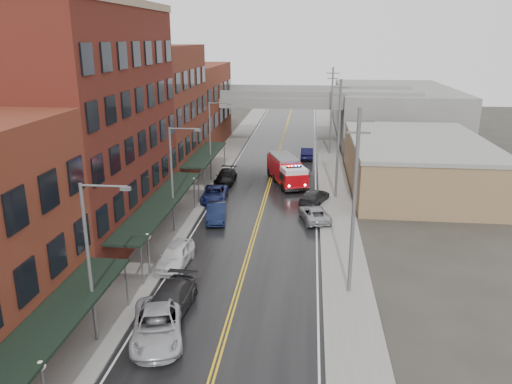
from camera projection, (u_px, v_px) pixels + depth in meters
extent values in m
cube|color=black|center=(261.00, 212.00, 47.34)|extent=(11.00, 160.00, 0.02)
cube|color=slate|center=(186.00, 208.00, 48.08)|extent=(3.00, 160.00, 0.15)
cube|color=slate|center=(339.00, 214.00, 46.57)|extent=(3.00, 160.00, 0.15)
cube|color=gray|center=(203.00, 209.00, 47.91)|extent=(0.30, 160.00, 0.15)
cube|color=gray|center=(321.00, 213.00, 46.74)|extent=(0.30, 160.00, 0.15)
cube|color=#531E15|center=(86.00, 128.00, 39.40)|extent=(9.00, 20.00, 18.00)
cube|color=#5C271B|center=(154.00, 114.00, 56.45)|extent=(9.00, 15.00, 15.00)
cube|color=maroon|center=(190.00, 107.00, 73.50)|extent=(9.00, 20.00, 12.00)
cube|color=olive|center=(416.00, 165.00, 54.43)|extent=(14.00, 22.00, 5.00)
cube|color=slate|center=(394.00, 112.00, 82.25)|extent=(18.00, 30.00, 8.00)
cube|color=black|center=(40.00, 335.00, 22.56)|extent=(2.60, 16.00, 0.18)
cylinder|color=slate|center=(127.00, 286.00, 30.09)|extent=(0.10, 0.10, 3.00)
cube|color=black|center=(161.00, 202.00, 40.59)|extent=(2.60, 18.00, 0.18)
cylinder|color=slate|center=(142.00, 266.00, 32.75)|extent=(0.10, 0.10, 3.00)
cylinder|color=slate|center=(199.00, 190.00, 49.07)|extent=(0.10, 0.10, 3.00)
cube|color=black|center=(205.00, 154.00, 57.19)|extent=(2.60, 13.00, 0.18)
cylinder|color=slate|center=(205.00, 182.00, 51.73)|extent=(0.10, 0.10, 3.00)
cylinder|color=slate|center=(224.00, 155.00, 63.31)|extent=(0.10, 0.10, 3.00)
sphere|color=silver|center=(40.00, 366.00, 20.57)|extent=(0.44, 0.44, 0.44)
cylinder|color=#59595B|center=(149.00, 257.00, 34.31)|extent=(0.14, 0.14, 2.80)
sphere|color=silver|center=(147.00, 237.00, 33.86)|extent=(0.44, 0.44, 0.44)
cylinder|color=#59595B|center=(195.00, 195.00, 47.59)|extent=(0.14, 0.14, 2.80)
sphere|color=silver|center=(194.00, 180.00, 47.14)|extent=(0.44, 0.44, 0.44)
cylinder|color=#59595B|center=(89.00, 266.00, 25.83)|extent=(0.18, 0.18, 9.00)
cylinder|color=#59595B|center=(104.00, 186.00, 24.40)|extent=(2.40, 0.12, 0.12)
cube|color=#59595B|center=(126.00, 189.00, 24.31)|extent=(0.50, 0.22, 0.18)
cylinder|color=#59595B|center=(172.00, 181.00, 41.01)|extent=(0.18, 0.18, 9.00)
cylinder|color=#59595B|center=(184.00, 129.00, 39.58)|extent=(2.40, 0.12, 0.12)
cube|color=#59595B|center=(198.00, 130.00, 39.50)|extent=(0.50, 0.22, 0.18)
cylinder|color=#59595B|center=(210.00, 142.00, 56.20)|extent=(0.18, 0.18, 9.00)
cylinder|color=#59595B|center=(220.00, 103.00, 54.76)|extent=(2.40, 0.12, 0.12)
cube|color=#59595B|center=(230.00, 104.00, 54.68)|extent=(0.50, 0.22, 0.18)
cylinder|color=#59595B|center=(354.00, 205.00, 30.58)|extent=(0.24, 0.24, 12.00)
cube|color=#59595B|center=(359.00, 121.00, 29.03)|extent=(1.80, 0.12, 0.12)
cube|color=#59595B|center=(359.00, 133.00, 29.24)|extent=(1.40, 0.12, 0.12)
cylinder|color=#59595B|center=(338.00, 141.00, 49.56)|extent=(0.24, 0.24, 12.00)
cube|color=#59595B|center=(341.00, 88.00, 48.01)|extent=(1.80, 0.12, 0.12)
cube|color=#59595B|center=(341.00, 95.00, 48.22)|extent=(1.40, 0.12, 0.12)
cylinder|color=#59595B|center=(331.00, 112.00, 68.54)|extent=(0.24, 0.24, 12.00)
cube|color=#59595B|center=(333.00, 73.00, 66.99)|extent=(1.80, 0.12, 0.12)
cube|color=#59595B|center=(333.00, 78.00, 67.19)|extent=(1.40, 0.12, 0.12)
cube|color=slate|center=(282.00, 100.00, 75.70)|extent=(40.00, 10.00, 1.50)
cube|color=slate|center=(211.00, 123.00, 77.96)|extent=(1.60, 8.00, 6.00)
cube|color=slate|center=(354.00, 125.00, 75.68)|extent=(1.60, 8.00, 6.00)
cube|color=#BC0810|center=(284.00, 167.00, 57.02)|extent=(4.25, 6.18, 2.16)
cube|color=#BC0810|center=(294.00, 179.00, 53.37)|extent=(3.29, 3.35, 1.54)
cube|color=silver|center=(294.00, 170.00, 53.07)|extent=(3.10, 3.12, 0.51)
cube|color=black|center=(293.00, 176.00, 53.47)|extent=(2.98, 2.39, 0.82)
cube|color=slate|center=(284.00, 157.00, 56.65)|extent=(3.87, 5.71, 0.31)
cube|color=black|center=(294.00, 167.00, 52.97)|extent=(1.65, 0.80, 0.14)
sphere|color=#FF0C0C|center=(289.00, 166.00, 52.82)|extent=(0.21, 0.21, 0.21)
sphere|color=#1933FF|center=(299.00, 166.00, 53.06)|extent=(0.21, 0.21, 0.21)
cylinder|color=black|center=(284.00, 187.00, 53.27)|extent=(1.09, 0.67, 1.03)
cylinder|color=black|center=(304.00, 186.00, 53.74)|extent=(1.09, 0.67, 1.03)
cylinder|color=black|center=(275.00, 178.00, 56.63)|extent=(1.09, 0.67, 1.03)
cylinder|color=black|center=(294.00, 177.00, 57.09)|extent=(1.09, 0.67, 1.03)
cylinder|color=black|center=(270.00, 172.00, 59.02)|extent=(1.09, 0.67, 1.03)
cylinder|color=black|center=(288.00, 171.00, 59.49)|extent=(1.09, 0.67, 1.03)
imported|color=#AEB0B7|center=(157.00, 325.00, 27.24)|extent=(4.05, 6.29, 1.61)
imported|color=#242427|center=(170.00, 301.00, 29.74)|extent=(2.64, 5.70, 1.61)
imported|color=silver|center=(175.00, 255.00, 35.90)|extent=(2.13, 4.92, 1.65)
imported|color=black|center=(216.00, 212.00, 44.85)|extent=(2.34, 4.96, 1.57)
imported|color=#131B4A|center=(214.00, 194.00, 50.20)|extent=(2.75, 5.36, 1.45)
imported|color=black|center=(226.00, 177.00, 56.37)|extent=(2.12, 5.11, 1.48)
imported|color=#94979B|center=(314.00, 214.00, 44.79)|extent=(3.24, 5.18, 1.33)
imported|color=#272729|center=(314.00, 196.00, 49.53)|extent=(3.48, 5.24, 1.41)
imported|color=beige|center=(303.00, 172.00, 58.22)|extent=(1.82, 4.26, 1.43)
imported|color=black|center=(307.00, 153.00, 67.76)|extent=(1.66, 4.74, 1.56)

